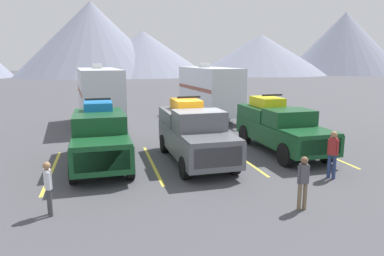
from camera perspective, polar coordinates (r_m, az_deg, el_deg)
name	(u,v)px	position (r m, az deg, el deg)	size (l,w,h in m)	color
ground_plane	(198,160)	(15.13, 0.90, -5.15)	(240.00, 240.00, 0.00)	#47474C
pickup_truck_a	(100,135)	(14.77, -14.52, -1.14)	(2.30, 5.68, 2.60)	#144723
pickup_truck_b	(194,133)	(14.77, 0.32, -0.74)	(2.26, 5.65, 2.63)	#595B60
pickup_truck_c	(280,126)	(16.83, 13.82, 0.32)	(2.28, 5.83, 2.56)	#144723
lot_stripe_a	(52,171)	(14.74, -21.49, -6.37)	(0.12, 5.50, 0.01)	gold
lot_stripe_b	(152,163)	(14.72, -6.37, -5.66)	(0.12, 5.50, 0.01)	gold
lot_stripe_c	(241,157)	(15.68, 7.78, -4.64)	(0.12, 5.50, 0.01)	gold
lot_stripe_d	(319,152)	(17.46, 19.64, -3.57)	(0.12, 5.50, 0.01)	gold
camper_trailer_a	(100,94)	(23.20, -14.56, 5.34)	(2.92, 7.84, 3.88)	silver
camper_trailer_b	(209,90)	(25.06, 2.76, 6.10)	(2.91, 8.05, 3.89)	silver
person_a	(48,185)	(10.48, -22.02, -8.43)	(0.24, 0.32, 1.52)	#3F3F42
person_b	(333,151)	(13.57, 21.59, -3.51)	(0.31, 0.32, 1.72)	navy
person_c	(303,179)	(10.55, 17.36, -7.86)	(0.34, 0.21, 1.56)	#726047
mountain_ridge	(96,45)	(89.57, -15.11, 12.73)	(163.35, 38.28, 17.44)	gray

